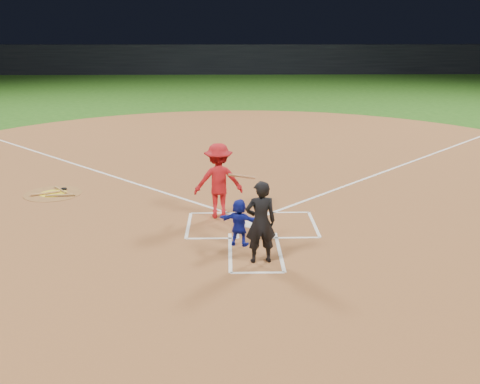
{
  "coord_description": "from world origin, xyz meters",
  "views": [
    {
      "loc": [
        -0.59,
        -12.68,
        4.73
      ],
      "look_at": [
        -0.3,
        -0.4,
        1.0
      ],
      "focal_mm": 40.0,
      "sensor_mm": 36.0,
      "label": 1
    }
  ],
  "objects_px": {
    "on_deck_circle": "(53,194)",
    "catcher": "(239,222)",
    "home_plate": "(251,224)",
    "umpire": "(261,222)",
    "batter_at_plate": "(219,181)"
  },
  "relations": [
    {
      "from": "home_plate",
      "to": "on_deck_circle",
      "type": "relative_size",
      "value": 0.35
    },
    {
      "from": "umpire",
      "to": "home_plate",
      "type": "bearing_deg",
      "value": -95.45
    },
    {
      "from": "on_deck_circle",
      "to": "catcher",
      "type": "height_order",
      "value": "catcher"
    },
    {
      "from": "catcher",
      "to": "batter_at_plate",
      "type": "distance_m",
      "value": 2.05
    },
    {
      "from": "catcher",
      "to": "umpire",
      "type": "relative_size",
      "value": 0.61
    },
    {
      "from": "on_deck_circle",
      "to": "umpire",
      "type": "xyz_separation_m",
      "value": [
        5.94,
        -5.04,
        0.89
      ]
    },
    {
      "from": "home_plate",
      "to": "catcher",
      "type": "relative_size",
      "value": 0.55
    },
    {
      "from": "batter_at_plate",
      "to": "umpire",
      "type": "bearing_deg",
      "value": -72.3
    },
    {
      "from": "home_plate",
      "to": "umpire",
      "type": "relative_size",
      "value": 0.34
    },
    {
      "from": "on_deck_circle",
      "to": "batter_at_plate",
      "type": "height_order",
      "value": "batter_at_plate"
    },
    {
      "from": "catcher",
      "to": "on_deck_circle",
      "type": "bearing_deg",
      "value": -19.18
    },
    {
      "from": "home_plate",
      "to": "batter_at_plate",
      "type": "height_order",
      "value": "batter_at_plate"
    },
    {
      "from": "on_deck_circle",
      "to": "home_plate",
      "type": "bearing_deg",
      "value": -25.6
    },
    {
      "from": "on_deck_circle",
      "to": "umpire",
      "type": "height_order",
      "value": "umpire"
    },
    {
      "from": "home_plate",
      "to": "on_deck_circle",
      "type": "distance_m",
      "value": 6.49
    }
  ]
}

